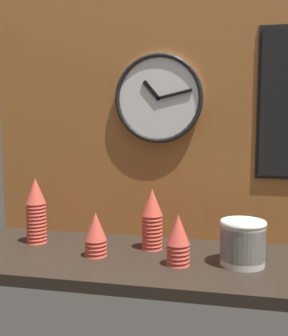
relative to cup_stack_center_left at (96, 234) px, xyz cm
name	(u,v)px	position (x,y,z in cm)	size (l,w,h in cm)	color
ground_plane	(168,262)	(26.27, 3.78, -10.13)	(160.00, 56.00, 4.00)	black
wall_tiled_back	(179,113)	(26.27, 30.28, 44.37)	(160.00, 3.00, 105.00)	#A3602D
cup_stack_center_left	(96,234)	(0.00, 0.00, 0.00)	(8.14, 8.14, 16.27)	#DB4C3D
cup_stack_far_left	(36,210)	(-28.87, 10.84, 5.11)	(8.14, 8.14, 26.49)	#DB4C3D
cup_stack_center_right	(178,240)	(30.75, -3.23, 0.73)	(8.14, 8.14, 17.73)	#DB4C3D
cup_stack_center	(152,219)	(18.60, 12.45, 3.65)	(8.14, 8.14, 23.57)	#DB4C3D
bowl_stack_right	(243,242)	(52.51, 1.46, 0.02)	(15.83, 15.83, 15.61)	beige
wall_clock	(158,98)	(18.27, 27.25, 50.06)	(36.41, 2.70, 36.41)	white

